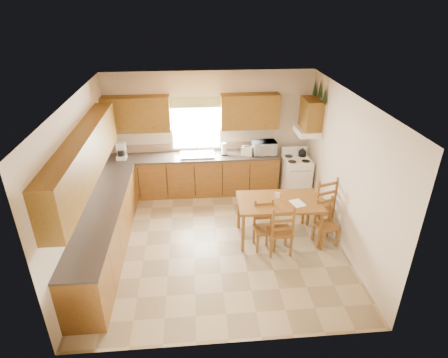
{
  "coord_description": "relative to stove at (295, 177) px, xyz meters",
  "views": [
    {
      "loc": [
        -0.37,
        -5.68,
        4.19
      ],
      "look_at": [
        0.15,
        0.3,
        1.15
      ],
      "focal_mm": 30.0,
      "sensor_mm": 36.0,
      "label": 1
    }
  ],
  "objects": [
    {
      "name": "chair_near_right",
      "position": [
        0.11,
        -1.31,
        0.12
      ],
      "size": [
        0.58,
        0.56,
        1.11
      ],
      "primitive_type": "cube",
      "rotation": [
        0.0,
        0.0,
        3.44
      ],
      "color": "brown",
      "rests_on": "floor"
    },
    {
      "name": "window_valance",
      "position": [
        -2.18,
        0.53,
        1.62
      ],
      "size": [
        1.19,
        0.01,
        0.24
      ],
      "primitive_type": "cube",
      "color": "#517836",
      "rests_on": "wall_back"
    },
    {
      "name": "table_paper",
      "position": [
        -0.45,
        -1.73,
        0.37
      ],
      "size": [
        0.28,
        0.32,
        0.0
      ],
      "primitive_type": "cube",
      "rotation": [
        0.0,
        0.0,
        0.29
      ],
      "color": "white",
      "rests_on": "dining_table"
    },
    {
      "name": "toaster",
      "position": [
        -1.08,
        0.22,
        0.58
      ],
      "size": [
        0.28,
        0.23,
        0.2
      ],
      "primitive_type": "cube",
      "rotation": [
        0.0,
        0.0,
        -0.37
      ],
      "color": "white",
      "rests_on": "counter_back"
    },
    {
      "name": "wall_front",
      "position": [
        -1.88,
        -3.91,
        0.92
      ],
      "size": [
        4.5,
        4.5,
        0.0
      ],
      "primitive_type": "plane",
      "color": "beige",
      "rests_on": "floor"
    },
    {
      "name": "pine_decal_a",
      "position": [
        0.33,
        -0.33,
        1.95
      ],
      "size": [
        0.22,
        0.22,
        0.36
      ],
      "primitive_type": "cone",
      "color": "black",
      "rests_on": "wall_right"
    },
    {
      "name": "coffeemaker",
      "position": [
        -3.82,
        0.27,
        0.65
      ],
      "size": [
        0.23,
        0.27,
        0.34
      ],
      "primitive_type": "cube",
      "rotation": [
        0.0,
        0.0,
        -0.15
      ],
      "color": "white",
      "rests_on": "counter_back"
    },
    {
      "name": "upper_cab_stove",
      "position": [
        0.2,
        -0.01,
        1.47
      ],
      "size": [
        0.33,
        0.62,
        0.62
      ],
      "primitive_type": "cube",
      "color": "brown",
      "rests_on": "wall_right"
    },
    {
      "name": "stove",
      "position": [
        0.0,
        0.0,
        0.0
      ],
      "size": [
        0.61,
        0.62,
        0.87
      ],
      "primitive_type": "cube",
      "rotation": [
        0.0,
        0.0,
        0.04
      ],
      "color": "white",
      "rests_on": "floor"
    },
    {
      "name": "upper_cab_back_left",
      "position": [
        -3.43,
        0.43,
        1.42
      ],
      "size": [
        1.41,
        0.33,
        0.75
      ],
      "primitive_type": "cube",
      "color": "brown",
      "rests_on": "wall_back"
    },
    {
      "name": "range_hood",
      "position": [
        0.15,
        -0.01,
        1.09
      ],
      "size": [
        0.44,
        0.62,
        0.12
      ],
      "primitive_type": "cube",
      "color": "white",
      "rests_on": "wall_right"
    },
    {
      "name": "microwave",
      "position": [
        -0.7,
        0.27,
        0.63
      ],
      "size": [
        0.5,
        0.37,
        0.29
      ],
      "primitive_type": "imported",
      "rotation": [
        0.0,
        0.0,
        0.05
      ],
      "color": "white",
      "rests_on": "counter_back"
    },
    {
      "name": "sink_basin",
      "position": [
        -2.18,
        0.29,
        0.51
      ],
      "size": [
        0.75,
        0.45,
        0.04
      ],
      "primitive_type": "cube",
      "color": "silver",
      "rests_on": "counter_back"
    },
    {
      "name": "wall_right",
      "position": [
        0.37,
        -1.66,
        0.92
      ],
      "size": [
        4.5,
        4.5,
        0.0
      ],
      "primitive_type": "plane",
      "color": "beige",
      "rests_on": "floor"
    },
    {
      "name": "upper_cab_left",
      "position": [
        -3.96,
        -1.81,
        1.42
      ],
      "size": [
        0.33,
        3.6,
        0.75
      ],
      "primitive_type": "cube",
      "color": "brown",
      "rests_on": "wall_left"
    },
    {
      "name": "dining_table",
      "position": [
        -0.75,
        -1.62,
        -0.03
      ],
      "size": [
        1.51,
        0.89,
        0.8
      ],
      "primitive_type": "cube",
      "rotation": [
        0.0,
        0.0,
        -0.02
      ],
      "color": "brown",
      "rests_on": "floor"
    },
    {
      "name": "chair_near_left",
      "position": [
        -0.82,
        -2.03,
        0.06
      ],
      "size": [
        0.43,
        0.41,
        0.98
      ],
      "primitive_type": "cube",
      "rotation": [
        0.0,
        0.0,
        3.18
      ],
      "color": "brown",
      "rests_on": "floor"
    },
    {
      "name": "wall_left",
      "position": [
        -4.13,
        -1.66,
        0.92
      ],
      "size": [
        4.5,
        4.5,
        0.0
      ],
      "primitive_type": "plane",
      "color": "beige",
      "rests_on": "floor"
    },
    {
      "name": "chair_far_right",
      "position": [
        0.08,
        -1.87,
        0.0
      ],
      "size": [
        0.44,
        0.43,
        0.88
      ],
      "primitive_type": "cube",
      "rotation": [
        0.0,
        0.0,
        0.24
      ],
      "color": "brown",
      "rests_on": "floor"
    },
    {
      "name": "window_pane",
      "position": [
        -2.18,
        0.56,
        1.12
      ],
      "size": [
        1.05,
        0.01,
        1.1
      ],
      "primitive_type": "cube",
      "color": "white",
      "rests_on": "wall_back"
    },
    {
      "name": "wall_back",
      "position": [
        -1.88,
        0.59,
        0.92
      ],
      "size": [
        4.5,
        4.5,
        0.0
      ],
      "primitive_type": "plane",
      "color": "beige",
      "rests_on": "floor"
    },
    {
      "name": "window_frame",
      "position": [
        -2.18,
        0.56,
        1.12
      ],
      "size": [
        1.13,
        0.02,
        1.18
      ],
      "primitive_type": "cube",
      "color": "white",
      "rests_on": "wall_back"
    },
    {
      "name": "lower_cab_back",
      "position": [
        -2.25,
        0.29,
        0.01
      ],
      "size": [
        3.75,
        0.6,
        0.88
      ],
      "primitive_type": "cube",
      "color": "brown",
      "rests_on": "floor"
    },
    {
      "name": "lower_cab_left",
      "position": [
        -3.83,
        -1.81,
        0.01
      ],
      "size": [
        0.6,
        3.6,
        0.88
      ],
      "primitive_type": "cube",
      "color": "brown",
      "rests_on": "floor"
    },
    {
      "name": "chair_far_left",
      "position": [
        -1.05,
        -1.89,
        0.01
      ],
      "size": [
        0.39,
        0.38,
        0.89
      ],
      "primitive_type": "cube",
      "rotation": [
        0.0,
        0.0,
        0.06
      ],
      "color": "brown",
      "rests_on": "floor"
    },
    {
      "name": "upper_cab_back_right",
      "position": [
        -1.02,
        0.43,
        1.42
      ],
      "size": [
        1.25,
        0.33,
        0.75
      ],
      "primitive_type": "cube",
      "color": "brown",
      "rests_on": "wall_back"
    },
    {
      "name": "pine_decal_b",
      "position": [
        0.33,
        -0.01,
        1.99
      ],
      "size": [
        0.22,
        0.22,
        0.36
      ],
      "primitive_type": "cone",
      "color": "black",
      "rests_on": "wall_right"
    },
    {
      "name": "paper_towel",
      "position": [
        -1.58,
        0.29,
        0.62
      ],
      "size": [
        0.13,
        0.13,
        0.28
      ],
      "primitive_type": "cylinder",
      "rotation": [
        0.0,
        0.0,
        -0.11
      ],
      "color": "white",
      "rests_on": "counter_back"
    },
    {
      "name": "counter_left",
      "position": [
        -3.83,
        -1.81,
        0.47
      ],
      "size": [
        0.63,
        3.6,
        0.04
      ],
      "primitive_type": "cube",
      "color": "#413734",
      "rests_on": "lower_cab_left"
    },
    {
      "name": "table_card",
      "position": [
        -0.77,
        -1.53,
        0.43
      ],
      "size": [
        0.09,
        0.05,
        0.12
      ],
      "primitive_type": "cube",
      "rotation": [
        0.0,
        0.0,
        -0.42
      ],
      "color": "white",
      "rests_on": "dining_table"
    },
    {
      "name": "counter_back",
      "position": [
        -2.25,
        0.29,
        0.47
      ],
      "size": [
        3.75,
        0.63,
        0.04
      ],
      "primitive_type": "cube",
      "color": "#413734",
      "rests_on": "lower_cab_back"
    },
    {
      "name": "pine_decal_c",
      "position": [
        0.33,
        0.31,
        1.95
      ],
      "size": [
        0.22,
        0.22,
        0.36
      ],
      "primitive_type": "cone",
      "color": "black",
      "rests_on": "wall_right"
    },
    {
      "name": "ceiling",
      "position": [
        -1.88,
        -1.66,
        2.27
      ],
      "size": [
        4.5,
        4.5,
        0.0
      ],
      "primitive_type": "plane",
      "color": "brown",
      "rests_on": "floor"
    },
    {
      "name": "floor",
      "position": [
        -1.88,
        -1.66,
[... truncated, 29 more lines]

